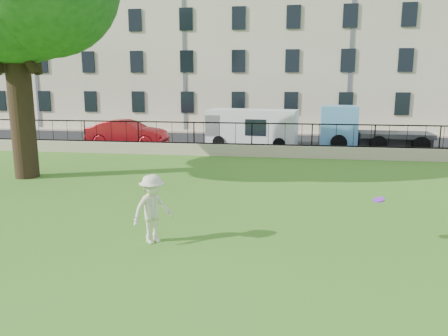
% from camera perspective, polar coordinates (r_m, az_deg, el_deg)
% --- Properties ---
extents(ground, '(120.00, 120.00, 0.00)m').
position_cam_1_polar(ground, '(10.85, -1.97, -9.29)').
color(ground, '#3B711A').
rests_on(ground, ground).
extents(retaining_wall, '(50.00, 0.40, 0.60)m').
position_cam_1_polar(retaining_wall, '(22.33, 3.63, 2.28)').
color(retaining_wall, tan).
rests_on(retaining_wall, ground).
extents(iron_railing, '(50.00, 0.05, 1.13)m').
position_cam_1_polar(iron_railing, '(22.22, 3.66, 4.45)').
color(iron_railing, black).
rests_on(iron_railing, retaining_wall).
extents(street, '(60.00, 9.00, 0.01)m').
position_cam_1_polar(street, '(27.01, 4.49, 3.22)').
color(street, black).
rests_on(street, ground).
extents(sidewalk, '(60.00, 1.40, 0.12)m').
position_cam_1_polar(sidewalk, '(32.15, 5.16, 4.62)').
color(sidewalk, tan).
rests_on(sidewalk, ground).
extents(building_row, '(56.40, 10.40, 13.80)m').
position_cam_1_polar(building_row, '(37.71, 5.90, 16.03)').
color(building_row, beige).
rests_on(building_row, ground).
extents(man, '(1.16, 1.22, 1.66)m').
position_cam_1_polar(man, '(10.53, -9.30, -5.30)').
color(man, beige).
rests_on(man, ground).
extents(frisbee, '(0.35, 0.36, 0.12)m').
position_cam_1_polar(frisbee, '(10.88, 19.57, -3.92)').
color(frisbee, purple).
extents(red_sedan, '(4.69, 1.65, 1.54)m').
position_cam_1_polar(red_sedan, '(26.30, -12.52, 4.45)').
color(red_sedan, '#B3161E').
rests_on(red_sedan, street).
extents(white_van, '(5.34, 2.61, 2.16)m').
position_cam_1_polar(white_van, '(25.61, 3.69, 5.20)').
color(white_van, silver).
rests_on(white_van, street).
extents(blue_truck, '(5.83, 2.26, 2.41)m').
position_cam_1_polar(blue_truck, '(25.93, 18.85, 4.98)').
color(blue_truck, '#5794CB').
rests_on(blue_truck, street).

